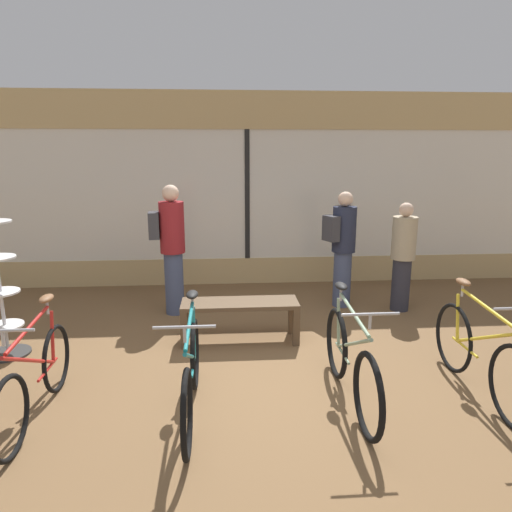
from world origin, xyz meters
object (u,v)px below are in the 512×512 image
Objects in this scene: bicycle_far_right at (480,355)px; customer_by_window at (403,255)px; accessory_rack at (1,298)px; bicycle_right at (350,362)px; display_bench at (240,309)px; customer_mid_floor at (342,246)px; customer_near_rack at (171,245)px; bicycle_left at (191,374)px; bicycle_far_left at (36,378)px.

bicycle_far_right is 2.39m from customer_by_window.
bicycle_far_right is 1.08× the size of accessory_rack.
display_bench is (-0.95, 1.46, 0.01)m from bicycle_right.
bicycle_far_right reaches higher than bicycle_right.
customer_mid_floor reaches higher than customer_by_window.
customer_near_rack is at bearing 178.29° from customer_by_window.
bicycle_right is at bearing -19.27° from accessory_rack.
accessory_rack is (-3.60, 1.26, 0.28)m from bicycle_right.
accessory_rack is at bearing 147.68° from bicycle_left.
customer_near_rack reaches higher than customer_mid_floor.
customer_by_window is at bearing 86.03° from bicycle_far_right.
bicycle_far_right is 0.96× the size of customer_near_rack.
bicycle_far_left is 1.05× the size of customer_by_window.
accessory_rack is 0.89× the size of customer_near_rack.
customer_near_rack is 3.27m from customer_by_window.
bicycle_far_left is at bearing 177.49° from bicycle_left.
bicycle_left is at bearing -126.46° from customer_mid_floor.
customer_mid_floor is at bearing 53.54° from bicycle_left.
bicycle_left is 1.43m from bicycle_right.
accessory_rack is 1.04× the size of customer_by_window.
bicycle_right is 0.96× the size of customer_near_rack.
display_bench is 0.77× the size of customer_near_rack.
customer_near_rack is (-0.42, 2.60, 0.60)m from bicycle_left.
customer_mid_floor is at bearing 37.12° from display_bench.
bicycle_far_left is at bearing -109.55° from customer_near_rack.
accessory_rack is at bearing 165.85° from bicycle_far_right.
customer_mid_floor reaches higher than bicycle_right.
bicycle_right is 3.82m from accessory_rack.
bicycle_far_right is 2.61m from display_bench.
bicycle_far_left is at bearing -178.81° from bicycle_right.
bicycle_left is 3.81m from customer_by_window.
bicycle_right is 2.81m from customer_by_window.
bicycle_right is at bearing -53.37° from customer_near_rack.
accessory_rack is 0.96× the size of customer_mid_floor.
bicycle_far_left is 0.96× the size of bicycle_left.
customer_by_window is (3.26, -0.10, -0.17)m from customer_near_rack.
accessory_rack reaches higher than bicycle_far_left.
customer_mid_floor is at bearing 104.17° from bicycle_far_right.
bicycle_far_left is 4.00m from bicycle_far_right.
bicycle_far_left is 1.01× the size of accessory_rack.
accessory_rack is (-2.17, 1.37, 0.29)m from bicycle_left.
bicycle_far_right is at bearing -38.36° from customer_near_rack.
customer_near_rack is at bearing -176.78° from customer_mid_floor.
bicycle_far_left is 1.18× the size of display_bench.
customer_near_rack reaches higher than bicycle_far_right.
customer_by_window is (2.36, 0.93, 0.41)m from display_bench.
customer_by_window reaches higher than bicycle_far_left.
bicycle_far_right is 5.01m from accessory_rack.
bicycle_far_left is 0.97× the size of customer_mid_floor.
customer_near_rack reaches higher than accessory_rack.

